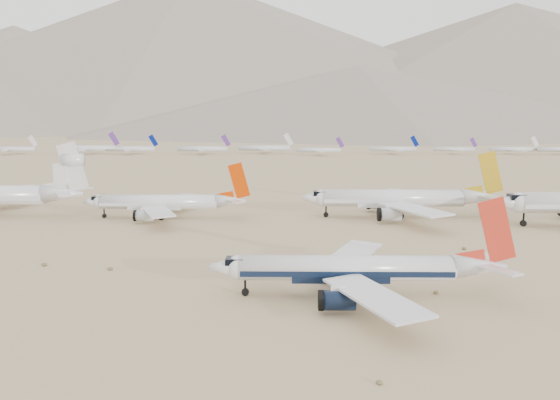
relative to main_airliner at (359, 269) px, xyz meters
name	(u,v)px	position (x,y,z in m)	size (l,w,h in m)	color
ground	(279,297)	(-12.23, -0.37, -4.25)	(7000.00, 7000.00, 0.00)	#987958
main_airliner	(359,269)	(0.00, 0.00, 0.00)	(43.78, 42.76, 15.45)	silver
row2_gold_tail	(400,199)	(20.24, 68.18, 0.92)	(51.85, 50.71, 18.46)	silver
row2_orange_tail	(165,203)	(-44.14, 66.16, 0.07)	(43.11, 42.17, 15.38)	silver
distant_storage_row	(278,149)	(-18.37, 344.57, 0.11)	(558.55, 59.97, 15.32)	silver
mountain_range	(310,66)	(57.95, 1647.64, 186.07)	(7354.00, 3024.00, 470.00)	slate
foothills	(535,100)	(514.45, 1099.63, 62.90)	(4637.50, 1395.00, 155.00)	slate
desert_scrub	(339,389)	(-5.79, -29.67, -3.96)	(261.14, 121.67, 0.63)	brown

